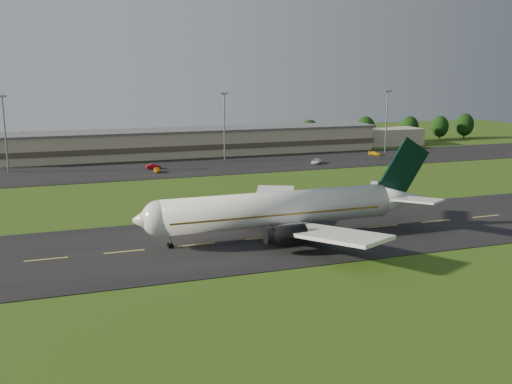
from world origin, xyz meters
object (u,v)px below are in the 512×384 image
object	(u,v)px
service_vehicle_a	(157,170)
service_vehicle_c	(316,161)
service_vehicle_b	(153,166)
airliner	(282,209)
light_mast_centre	(224,119)
light_mast_east	(387,114)
service_vehicle_d	(375,153)
terminal	(215,141)
light_mast_west	(4,125)

from	to	relation	value
service_vehicle_a	service_vehicle_c	size ratio (longest dim) A/B	0.77
service_vehicle_b	airliner	bearing A→B (deg)	-175.34
light_mast_centre	light_mast_east	xyz separation A→B (m)	(55.00, 0.00, 0.00)
light_mast_centre	service_vehicle_c	bearing A→B (deg)	-29.95
light_mast_centre	service_vehicle_b	xyz separation A→B (m)	(-22.53, -7.63, -11.97)
service_vehicle_c	service_vehicle_b	bearing A→B (deg)	-151.83
airliner	service_vehicle_d	distance (m)	97.11
terminal	service_vehicle_d	xyz separation A→B (m)	(47.16, -20.95, -3.28)
light_mast_centre	light_mast_west	bearing A→B (deg)	180.00
light_mast_west	service_vehicle_d	bearing A→B (deg)	-2.51
terminal	light_mast_centre	size ratio (longest dim) A/B	7.13
light_mast_east	service_vehicle_c	xyz separation A→B (m)	(-31.16, -13.74, -11.94)
light_mast_west	service_vehicle_b	xyz separation A→B (m)	(37.47, -7.63, -11.97)
terminal	service_vehicle_c	world-z (taller)	terminal
terminal	light_mast_east	size ratio (longest dim) A/B	7.13
light_mast_east	service_vehicle_c	bearing A→B (deg)	-156.21
airliner	terminal	bearing A→B (deg)	81.34
terminal	service_vehicle_c	distance (m)	37.54
service_vehicle_a	service_vehicle_c	xyz separation A→B (m)	(46.23, -0.27, 0.04)
service_vehicle_a	service_vehicle_d	distance (m)	71.48
service_vehicle_c	service_vehicle_d	bearing A→B (deg)	55.61
service_vehicle_c	service_vehicle_d	xyz separation A→B (m)	(24.72, 8.97, -0.08)
light_mast_west	service_vehicle_a	bearing A→B (deg)	-19.69
light_mast_west	light_mast_centre	size ratio (longest dim) A/B	1.00
light_mast_east	service_vehicle_c	distance (m)	36.08
terminal	airliner	bearing A→B (deg)	-98.35
service_vehicle_b	service_vehicle_d	distance (m)	71.15
light_mast_centre	service_vehicle_b	size ratio (longest dim) A/B	5.02
service_vehicle_b	service_vehicle_c	world-z (taller)	service_vehicle_c
airliner	light_mast_west	xyz separation A→B (m)	(-47.28, 80.00, 8.08)
light_mast_west	airliner	bearing A→B (deg)	-59.41
airliner	light_mast_centre	bearing A→B (deg)	80.66
service_vehicle_a	airliner	bearing A→B (deg)	-82.94
light_mast_centre	service_vehicle_d	world-z (taller)	light_mast_centre
terminal	service_vehicle_b	xyz separation A→B (m)	(-23.93, -23.82, -3.22)
service_vehicle_b	service_vehicle_d	bearing A→B (deg)	-90.75
light_mast_centre	terminal	bearing A→B (deg)	85.05
terminal	service_vehicle_d	bearing A→B (deg)	-23.95
terminal	light_mast_centre	distance (m)	18.45
terminal	service_vehicle_c	xyz separation A→B (m)	(22.44, -29.92, -3.19)
service_vehicle_a	light_mast_east	bearing A→B (deg)	8.65
light_mast_east	light_mast_centre	bearing A→B (deg)	180.00
service_vehicle_a	service_vehicle_d	bearing A→B (deg)	5.77
airliner	service_vehicle_a	distance (m)	67.35
light_mast_east	service_vehicle_b	world-z (taller)	light_mast_east
service_vehicle_a	service_vehicle_b	world-z (taller)	service_vehicle_b
light_mast_centre	service_vehicle_a	distance (m)	28.74
light_mast_west	service_vehicle_c	bearing A→B (deg)	-9.30
airliner	service_vehicle_c	world-z (taller)	airliner
light_mast_centre	service_vehicle_c	distance (m)	30.00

